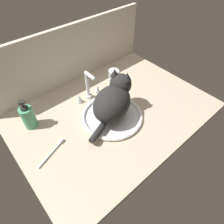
{
  "coord_description": "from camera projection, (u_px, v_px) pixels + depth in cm",
  "views": [
    {
      "loc": [
        -50.27,
        -56.59,
        82.65
      ],
      "look_at": [
        -3.45,
        -2.69,
        7.0
      ],
      "focal_mm": 31.18,
      "sensor_mm": 36.0,
      "label": 1
    }
  ],
  "objects": [
    {
      "name": "backsplash_wall",
      "position": [
        71.0,
        57.0,
        1.19
      ],
      "size": [
        108.14,
        2.4,
        38.66
      ],
      "primitive_type": "cube",
      "color": "beige",
      "rests_on": "ground"
    },
    {
      "name": "faucet",
      "position": [
        88.0,
        88.0,
        1.12
      ],
      "size": [
        16.53,
        9.97,
        18.92
      ],
      "color": "silver",
      "rests_on": "countertop"
    },
    {
      "name": "soap_pump_bottle",
      "position": [
        28.0,
        117.0,
        0.98
      ],
      "size": [
        6.58,
        6.58,
        17.53
      ],
      "color": "#4C9E70",
      "rests_on": "countertop"
    },
    {
      "name": "countertop",
      "position": [
        113.0,
        113.0,
        1.11
      ],
      "size": [
        108.14,
        77.22,
        3.0
      ],
      "primitive_type": "cube",
      "color": "#B7A88E",
      "rests_on": "ground"
    },
    {
      "name": "cat",
      "position": [
        114.0,
        99.0,
        1.0
      ],
      "size": [
        35.92,
        25.51,
        22.02
      ],
      "color": "black",
      "rests_on": "sink_basin"
    },
    {
      "name": "toothbrush",
      "position": [
        52.0,
        152.0,
        0.91
      ],
      "size": [
        16.7,
        7.1,
        1.7
      ],
      "color": "silver",
      "rests_on": "countertop"
    },
    {
      "name": "sink_basin",
      "position": [
        112.0,
        116.0,
        1.06
      ],
      "size": [
        33.65,
        33.65,
        2.21
      ],
      "color": "white",
      "rests_on": "countertop"
    },
    {
      "name": "metal_jar",
      "position": [
        114.0,
        75.0,
        1.28
      ],
      "size": [
        7.1,
        7.1,
        6.65
      ],
      "color": "#B2B5BA",
      "rests_on": "countertop"
    }
  ]
}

